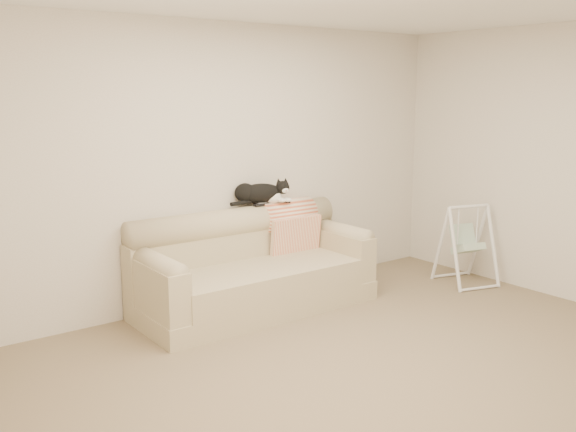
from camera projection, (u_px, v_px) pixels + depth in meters
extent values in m
plane|color=#74634C|center=(379.00, 363.00, 4.74)|extent=(5.00, 5.00, 0.00)
cube|color=beige|center=(233.00, 164.00, 6.06)|extent=(5.00, 0.04, 2.60)
cube|color=beige|center=(6.00, 238.00, 3.02)|extent=(0.04, 4.00, 2.60)
cube|color=beige|center=(576.00, 165.00, 5.95)|extent=(0.04, 4.00, 2.60)
cube|color=tan|center=(257.00, 300.00, 5.89)|extent=(2.20, 0.90, 0.18)
cube|color=tan|center=(263.00, 281.00, 5.76)|extent=(1.80, 0.68, 0.24)
cube|color=tan|center=(236.00, 256.00, 6.09)|extent=(2.20, 0.22, 0.50)
cylinder|color=tan|center=(236.00, 223.00, 6.03)|extent=(2.16, 0.28, 0.28)
cube|color=tan|center=(156.00, 288.00, 5.25)|extent=(0.20, 0.88, 0.42)
cylinder|color=tan|center=(155.00, 263.00, 5.21)|extent=(0.18, 0.84, 0.18)
cube|color=tan|center=(338.00, 252.00, 6.41)|extent=(0.20, 0.88, 0.42)
cylinder|color=tan|center=(339.00, 232.00, 6.37)|extent=(0.18, 0.84, 0.18)
cube|color=black|center=(262.00, 204.00, 6.14)|extent=(0.18, 0.05, 0.02)
cube|color=gray|center=(262.00, 203.00, 6.14)|extent=(0.10, 0.04, 0.01)
cube|color=black|center=(281.00, 202.00, 6.26)|extent=(0.18, 0.10, 0.02)
ellipsoid|color=black|center=(260.00, 193.00, 6.16)|extent=(0.47, 0.31, 0.18)
ellipsoid|color=black|center=(245.00, 193.00, 6.11)|extent=(0.24, 0.23, 0.18)
ellipsoid|color=white|center=(273.00, 197.00, 6.18)|extent=(0.19, 0.15, 0.13)
ellipsoid|color=black|center=(283.00, 187.00, 6.19)|extent=(0.17, 0.17, 0.13)
ellipsoid|color=white|center=(285.00, 190.00, 6.15)|extent=(0.08, 0.07, 0.05)
sphere|color=#BF7272|center=(286.00, 191.00, 6.12)|extent=(0.02, 0.02, 0.02)
cone|color=black|center=(279.00, 181.00, 6.17)|extent=(0.05, 0.06, 0.06)
cone|color=black|center=(286.00, 181.00, 6.20)|extent=(0.08, 0.08, 0.06)
sphere|color=olive|center=(282.00, 187.00, 6.13)|extent=(0.02, 0.02, 0.02)
sphere|color=olive|center=(287.00, 187.00, 6.15)|extent=(0.02, 0.02, 0.02)
ellipsoid|color=white|center=(282.00, 200.00, 6.17)|extent=(0.10, 0.12, 0.04)
ellipsoid|color=white|center=(287.00, 200.00, 6.20)|extent=(0.10, 0.12, 0.04)
cylinder|color=black|center=(241.00, 203.00, 6.03)|extent=(0.24, 0.06, 0.04)
cylinder|color=#D15935|center=(286.00, 216.00, 6.37)|extent=(0.57, 0.33, 0.33)
cube|color=#D15935|center=(296.00, 238.00, 6.28)|extent=(0.57, 0.09, 0.42)
cylinder|color=white|center=(455.00, 250.00, 6.44)|extent=(0.11, 0.29, 0.82)
cylinder|color=white|center=(440.00, 244.00, 6.67)|extent=(0.11, 0.29, 0.82)
cylinder|color=white|center=(493.00, 246.00, 6.60)|extent=(0.11, 0.29, 0.82)
cylinder|color=white|center=(478.00, 241.00, 6.83)|extent=(0.11, 0.29, 0.82)
cylinder|color=white|center=(469.00, 207.00, 6.56)|extent=(0.46, 0.16, 0.04)
cylinder|color=white|center=(480.00, 288.00, 6.48)|extent=(0.46, 0.16, 0.03)
cylinder|color=white|center=(450.00, 275.00, 6.94)|extent=(0.46, 0.16, 0.03)
cube|color=white|center=(468.00, 248.00, 6.61)|extent=(0.33, 0.31, 0.15)
cube|color=white|center=(462.00, 234.00, 6.69)|extent=(0.29, 0.19, 0.22)
cylinder|color=white|center=(458.00, 226.00, 6.55)|extent=(0.01, 0.01, 0.39)
cylinder|color=white|center=(477.00, 224.00, 6.63)|extent=(0.01, 0.01, 0.39)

